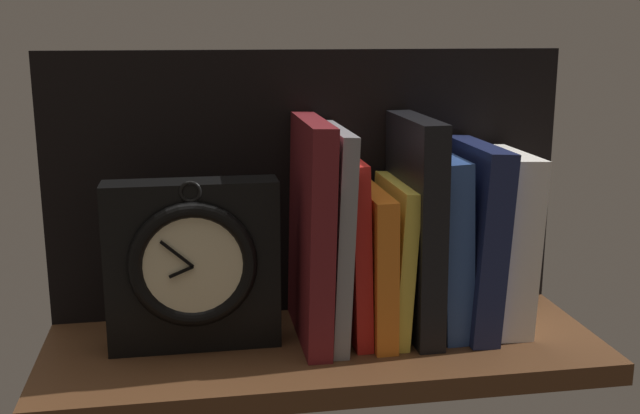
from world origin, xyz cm
name	(u,v)px	position (x,y,z in cm)	size (l,w,h in cm)	color
ground_plane	(324,351)	(0.00, 0.00, -1.25)	(63.82, 23.57, 2.50)	#4C2D19
back_panel	(309,183)	(0.00, 11.19, 16.40)	(63.82, 1.20, 32.80)	black
book_maroon_dawkins	(311,231)	(-1.19, 2.19, 12.73)	(2.75, 16.79, 25.45)	maroon
book_gray_chess	(333,234)	(1.39, 2.19, 12.22)	(1.82, 15.65, 24.43)	gray
book_red_requiem	(351,247)	(3.54, 2.19, 10.57)	(1.88, 13.38, 21.14)	red
book_orange_pandolfini	(372,261)	(6.03, 2.19, 8.66)	(2.48, 15.43, 17.31)	orange
book_yellow_seinlanguage	(392,257)	(8.44, 2.19, 9.03)	(1.74, 14.09, 18.05)	gold
book_black_skeptic	(415,226)	(11.11, 2.19, 12.73)	(3.01, 15.73, 25.46)	black
book_blue_modern	(442,243)	(14.54, 2.19, 10.51)	(3.25, 13.12, 21.02)	#2D4C8E
book_navy_bierce	(471,236)	(18.11, 2.19, 11.11)	(3.29, 15.64, 22.23)	#192147
book_white_catcher	(502,239)	(22.11, 2.19, 10.56)	(4.11, 13.04, 21.12)	silver
framed_clock	(193,265)	(-14.62, 0.95, 9.73)	(19.11, 5.95, 19.61)	black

